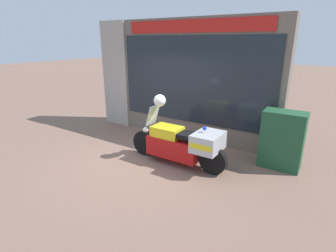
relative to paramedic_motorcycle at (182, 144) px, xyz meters
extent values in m
plane|color=#7A5B4C|center=(-1.09, -0.26, -0.52)|extent=(60.00, 60.00, 0.00)
cube|color=#6B6056|center=(-1.09, 1.74, 1.13)|extent=(5.74, 0.40, 3.32)
cube|color=#A39E93|center=(-3.45, 1.76, 1.13)|extent=(1.00, 0.55, 3.32)
cube|color=#1E262D|center=(-0.62, 1.52, 1.18)|extent=(4.51, 0.02, 2.32)
cube|color=red|center=(-0.62, 1.52, 2.56)|extent=(4.06, 0.03, 0.32)
cube|color=slate|center=(-0.66, 1.75, -0.25)|extent=(4.29, 0.30, 0.55)
cube|color=silver|center=(-0.66, 1.89, 0.62)|extent=(4.29, 0.02, 1.23)
cube|color=beige|center=(-0.66, 1.75, 1.23)|extent=(4.29, 0.30, 0.02)
cube|color=#195623|center=(-2.00, 1.75, 1.27)|extent=(0.18, 0.04, 0.06)
cube|color=maroon|center=(-0.66, 1.75, 1.27)|extent=(0.18, 0.04, 0.06)
cube|color=#B7B2A8|center=(0.67, 1.75, 1.27)|extent=(0.18, 0.04, 0.06)
cube|color=orange|center=(-1.99, 1.68, 0.16)|extent=(0.19, 0.03, 0.27)
cube|color=#2D8E42|center=(-0.66, 1.68, 0.16)|extent=(0.19, 0.02, 0.27)
cube|color=yellow|center=(0.66, 1.68, 0.16)|extent=(0.19, 0.03, 0.27)
cylinder|color=black|center=(-1.09, 0.00, -0.22)|extent=(0.61, 0.14, 0.61)
cylinder|color=black|center=(0.76, 0.00, -0.22)|extent=(0.61, 0.14, 0.61)
cube|color=#B71414|center=(-0.21, 0.00, -0.13)|extent=(1.26, 0.52, 0.45)
cube|color=yellow|center=(-0.41, 0.00, 0.20)|extent=(0.69, 0.47, 0.26)
cube|color=black|center=(0.07, 0.00, 0.22)|extent=(0.73, 0.39, 0.10)
cube|color=#B7B7BC|center=(0.62, 0.00, 0.18)|extent=(0.55, 0.73, 0.38)
cube|color=yellow|center=(0.62, 0.00, 0.18)|extent=(0.50, 0.74, 0.11)
cube|color=#B2BCC6|center=(-0.82, 0.00, 0.54)|extent=(0.18, 0.36, 0.48)
sphere|color=white|center=(-1.05, 0.00, 0.13)|extent=(0.14, 0.14, 0.14)
sphere|color=blue|center=(0.53, 0.00, 0.46)|extent=(0.09, 0.09, 0.09)
cube|color=#1E4C2D|center=(1.89, 1.12, 0.12)|extent=(0.87, 0.50, 1.30)
sphere|color=white|center=(-0.61, 0.00, 0.92)|extent=(0.28, 0.28, 0.28)
camera|label=1|loc=(2.72, -4.78, 2.22)|focal=28.00mm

